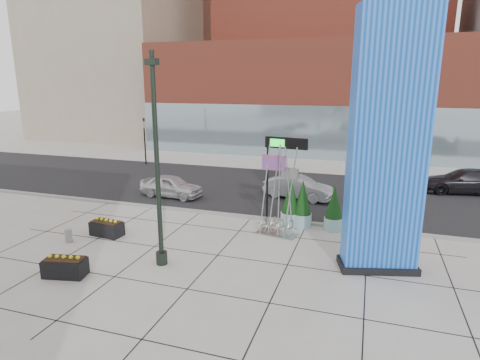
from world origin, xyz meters
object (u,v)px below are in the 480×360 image
(blue_pylon, at_px, (387,150))
(concrete_bollard, at_px, (68,236))
(public_art_sculpture, at_px, (278,212))
(overhead_street_sign, at_px, (283,150))
(car_silver_mid, at_px, (298,188))
(lamp_post, at_px, (158,183))
(car_white_west, at_px, (171,186))

(blue_pylon, relative_size, concrete_bollard, 15.58)
(public_art_sculpture, xyz_separation_m, overhead_street_sign, (-0.10, 1.30, 2.74))
(car_silver_mid, bearing_deg, concrete_bollard, 150.90)
(lamp_post, bearing_deg, car_silver_mid, 71.87)
(blue_pylon, height_order, concrete_bollard, blue_pylon)
(concrete_bollard, distance_m, overhead_street_sign, 10.81)
(blue_pylon, xyz_separation_m, car_silver_mid, (-4.66, 8.71, -4.01))
(blue_pylon, height_order, car_silver_mid, blue_pylon)
(car_white_west, relative_size, car_silver_mid, 0.95)
(blue_pylon, bearing_deg, concrete_bollard, 171.50)
(public_art_sculpture, bearing_deg, concrete_bollard, -145.41)
(public_art_sculpture, distance_m, overhead_street_sign, 3.03)
(overhead_street_sign, distance_m, car_silver_mid, 5.97)
(concrete_bollard, bearing_deg, overhead_street_sign, 30.68)
(blue_pylon, height_order, overhead_street_sign, blue_pylon)
(public_art_sculpture, height_order, concrete_bollard, public_art_sculpture)
(blue_pylon, bearing_deg, car_white_west, 136.90)
(concrete_bollard, bearing_deg, blue_pylon, 6.58)
(concrete_bollard, height_order, car_white_west, car_white_west)
(public_art_sculpture, xyz_separation_m, car_white_west, (-7.88, 4.24, -0.45))
(overhead_street_sign, bearing_deg, lamp_post, -113.37)
(blue_pylon, relative_size, overhead_street_sign, 2.15)
(overhead_street_sign, bearing_deg, blue_pylon, -30.19)
(overhead_street_sign, height_order, car_silver_mid, overhead_street_sign)
(car_white_west, bearing_deg, concrete_bollard, 178.25)
(concrete_bollard, distance_m, car_silver_mid, 13.48)
(lamp_post, distance_m, public_art_sculpture, 6.32)
(blue_pylon, height_order, lamp_post, blue_pylon)
(lamp_post, bearing_deg, blue_pylon, 15.23)
(concrete_bollard, height_order, overhead_street_sign, overhead_street_sign)
(blue_pylon, distance_m, public_art_sculpture, 6.23)
(car_silver_mid, bearing_deg, car_white_west, 116.56)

